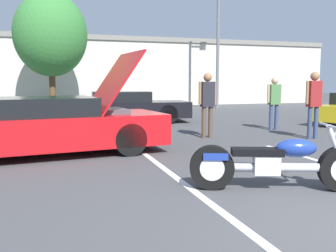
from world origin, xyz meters
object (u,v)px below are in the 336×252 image
at_px(motorcycle, 276,163).
at_px(spectator_midground, 207,99).
at_px(parked_car_left_row, 125,107).
at_px(spectator_by_show_car, 314,99).
at_px(tree_background, 51,35).
at_px(spectator_far_lot, 274,99).
at_px(light_pole, 219,34).
at_px(show_car_hood_open, 52,126).

xyz_separation_m(motorcycle, spectator_midground, (1.09, 4.96, 0.67)).
height_order(parked_car_left_row, spectator_midground, spectator_midground).
distance_m(parked_car_left_row, spectator_by_show_car, 6.96).
bearing_deg(spectator_by_show_car, tree_background, 119.44).
distance_m(motorcycle, spectator_far_lot, 7.08).
bearing_deg(parked_car_left_row, spectator_far_lot, -36.24).
bearing_deg(parked_car_left_row, spectator_by_show_car, -49.27).
bearing_deg(spectator_midground, tree_background, 110.36).
relative_size(motorcycle, spectator_by_show_car, 1.30).
bearing_deg(motorcycle, spectator_midground, 98.18).
distance_m(motorcycle, spectator_by_show_car, 5.46).
bearing_deg(light_pole, motorcycle, -112.34).
bearing_deg(spectator_by_show_car, spectator_far_lot, 87.50).
xyz_separation_m(spectator_by_show_car, spectator_far_lot, (0.09, 2.00, -0.09)).
distance_m(tree_background, motorcycle, 16.32).
height_order(light_pole, spectator_midground, light_pole).
distance_m(show_car_hood_open, spectator_by_show_car, 6.78).
xyz_separation_m(light_pole, spectator_far_lot, (-2.44, -9.37, -3.24)).
bearing_deg(motorcycle, spectator_by_show_car, 66.79).
xyz_separation_m(light_pole, show_car_hood_open, (-9.29, -11.53, -3.63)).
bearing_deg(spectator_by_show_car, spectator_midground, 158.57).
height_order(tree_background, motorcycle, tree_background).
xyz_separation_m(light_pole, motorcycle, (-6.28, -15.28, -3.85)).
height_order(tree_background, spectator_far_lot, tree_background).
bearing_deg(spectator_far_lot, show_car_hood_open, -162.44).
height_order(tree_background, spectator_by_show_car, tree_background).
xyz_separation_m(light_pole, spectator_by_show_car, (-2.53, -11.37, -3.16)).
bearing_deg(spectator_by_show_car, light_pole, 77.46).
relative_size(light_pole, spectator_midground, 4.33).
bearing_deg(spectator_midground, motorcycle, -102.41).
height_order(light_pole, spectator_by_show_car, light_pole).
height_order(tree_background, show_car_hood_open, tree_background).
bearing_deg(spectator_midground, spectator_far_lot, 19.22).
bearing_deg(spectator_far_lot, parked_car_left_row, 138.90).
height_order(light_pole, spectator_far_lot, light_pole).
bearing_deg(spectator_far_lot, tree_background, 124.57).
height_order(show_car_hood_open, spectator_midground, show_car_hood_open).
bearing_deg(motorcycle, tree_background, 121.02).
xyz_separation_m(tree_background, spectator_far_lot, (6.72, -9.76, -2.90)).
bearing_deg(show_car_hood_open, motorcycle, -57.83).
relative_size(motorcycle, spectator_midground, 1.32).
bearing_deg(spectator_midground, light_pole, 63.32).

